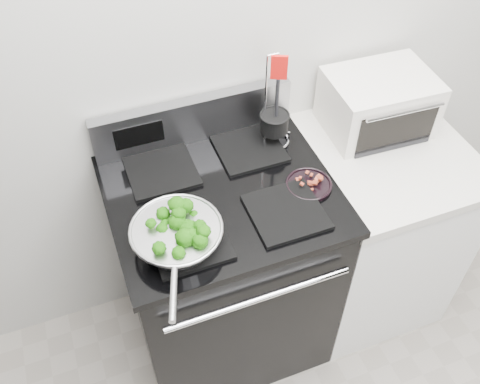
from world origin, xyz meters
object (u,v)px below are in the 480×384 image
bacon_plate (309,183)px  utensil_holder (274,127)px  toaster_oven (378,103)px  skillet (177,234)px  gas_range (224,268)px

bacon_plate → utensil_holder: (-0.02, 0.26, 0.05)m
bacon_plate → toaster_oven: 0.47m
toaster_oven → utensil_holder: bearing=178.8°
skillet → utensil_holder: bearing=53.9°
skillet → bacon_plate: size_ratio=2.80×
gas_range → utensil_holder: size_ratio=2.93×
skillet → utensil_holder: (0.48, 0.35, 0.02)m
skillet → toaster_oven: 0.96m
utensil_holder → toaster_oven: utensil_holder is taller
bacon_plate → toaster_oven: bearing=30.3°
gas_range → toaster_oven: toaster_oven is taller
utensil_holder → toaster_oven: (0.43, -0.03, 0.02)m
utensil_holder → toaster_oven: bearing=21.3°
gas_range → toaster_oven: (0.70, 0.15, 0.55)m
bacon_plate → skillet: bearing=-170.6°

